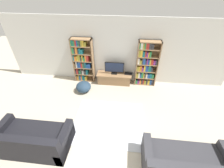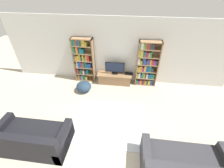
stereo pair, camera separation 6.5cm
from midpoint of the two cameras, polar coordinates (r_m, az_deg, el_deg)
name	(u,v)px [view 1 (the left image)]	position (r m, az deg, el deg)	size (l,w,h in m)	color
wall_back	(116,51)	(5.98, 1.23, 12.32)	(8.80, 0.06, 2.60)	silver
bookshelf_left	(82,60)	(6.23, -11.55, 8.87)	(0.82, 0.30, 1.84)	#93704C
bookshelf_right	(146,65)	(6.02, 12.54, 7.24)	(0.82, 0.30, 1.84)	#93704C
tv_stand	(114,78)	(6.26, 0.55, 2.17)	(1.41, 0.46, 0.44)	#8E6B47
television	(114,68)	(6.02, 0.61, 6.19)	(0.77, 0.16, 0.51)	black
laptop	(129,73)	(6.18, 6.04, 4.00)	(0.32, 0.21, 0.03)	#28282D
area_rug	(109,122)	(4.83, -1.66, -14.15)	(2.16, 1.82, 0.02)	#B2B7C1
couch_left_sectional	(32,140)	(4.61, -28.52, -18.28)	(1.89, 0.98, 0.87)	black
couch_right_sofa	(186,164)	(4.18, 25.97, -25.68)	(1.93, 0.92, 0.79)	#2D2D33
beanbag_ottoman	(83,87)	(5.93, -11.11, -1.07)	(0.58, 0.58, 0.40)	#23384C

